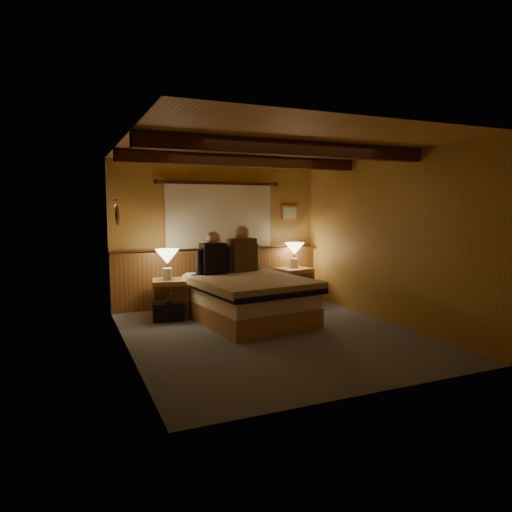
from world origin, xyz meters
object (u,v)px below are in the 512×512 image
lamp_left (167,258)px  duffel_bag (168,311)px  nightstand_right (294,285)px  bed (248,298)px  lamp_right (294,250)px  nightstand_left (170,298)px  person_left (213,257)px  person_right (242,253)px

lamp_left → duffel_bag: size_ratio=0.95×
nightstand_right → bed: bearing=-154.5°
lamp_right → duffel_bag: size_ratio=0.91×
nightstand_left → person_left: 0.90m
person_left → person_right: 0.53m
bed → nightstand_right: bearing=30.1°
lamp_right → person_right: person_right is taller
lamp_left → person_right: 1.19m
lamp_left → duffel_bag: lamp_left is taller
bed → nightstand_left: 1.22m
duffel_bag → nightstand_right: bearing=20.8°
bed → person_left: (-0.35, 0.55, 0.57)m
bed → nightstand_left: (-0.98, 0.72, -0.05)m
person_left → duffel_bag: (-0.72, -0.07, -0.76)m
nightstand_right → duffel_bag: bearing=180.0°
lamp_left → person_left: (0.67, -0.16, 0.02)m
nightstand_left → nightstand_right: size_ratio=0.95×
nightstand_right → lamp_right: size_ratio=1.42×
bed → nightstand_right: bed is taller
lamp_right → person_left: 1.71m
lamp_left → lamp_right: bearing=7.7°
bed → lamp_right: (1.30, 1.02, 0.57)m
bed → person_right: person_right is taller
bed → lamp_left: (-1.02, 0.71, 0.56)m
lamp_right → duffel_bag: bearing=-167.0°
lamp_left → lamp_right: (2.32, 0.31, 0.01)m
bed → duffel_bag: size_ratio=4.20×
bed → nightstand_right: size_ratio=3.25×
bed → duffel_bag: bed is taller
nightstand_right → person_left: bearing=-177.3°
person_left → duffel_bag: person_left is taller
nightstand_left → lamp_left: 0.61m
nightstand_left → lamp_right: size_ratio=1.34×
person_right → duffel_bag: (-1.23, -0.19, -0.79)m
person_left → person_right: bearing=6.7°
bed → person_left: bearing=115.2°
bed → duffel_bag: (-1.07, 0.48, -0.19)m
duffel_bag → person_left: bearing=14.5°
nightstand_right → duffel_bag: size_ratio=1.29×
lamp_left → person_right: person_right is taller
bed → nightstand_right: (1.27, 0.97, -0.04)m
lamp_left → person_right: size_ratio=0.62×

